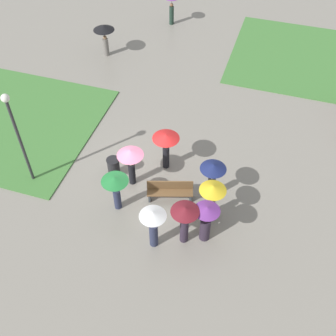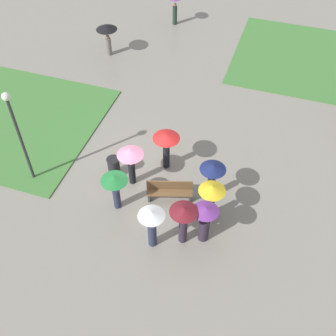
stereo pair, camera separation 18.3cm
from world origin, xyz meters
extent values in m
plane|color=gray|center=(0.00, 0.00, 0.00)|extent=(90.00, 90.00, 0.00)
cube|color=#427A38|center=(-7.12, 1.52, 0.03)|extent=(7.72, 7.63, 0.06)
cube|color=#427A38|center=(4.83, 11.58, 0.03)|extent=(6.37, 7.63, 0.06)
cube|color=brown|center=(1.44, -0.73, 0.42)|extent=(1.90, 0.94, 0.05)
cube|color=brown|center=(1.39, -0.56, 0.68)|extent=(1.79, 0.59, 0.45)
cube|color=#383D42|center=(0.65, -0.97, 0.20)|extent=(0.19, 0.38, 0.40)
cube|color=#383D42|center=(2.24, -0.49, 0.20)|extent=(0.19, 0.38, 0.40)
cylinder|color=#2D2D30|center=(-4.46, -1.44, 2.08)|extent=(0.12, 0.12, 4.17)
sphere|color=white|center=(-4.46, -1.44, 4.33)|extent=(0.32, 0.32, 0.32)
cylinder|color=#232326|center=(-1.24, -0.16, 0.45)|extent=(0.52, 0.52, 0.91)
cylinder|color=black|center=(-1.24, -0.16, 0.92)|extent=(0.56, 0.56, 0.03)
cylinder|color=black|center=(2.98, -0.05, 0.54)|extent=(0.43, 0.43, 1.08)
sphere|color=tan|center=(2.98, -0.05, 1.18)|extent=(0.20, 0.20, 0.20)
cylinder|color=#4C4C4F|center=(2.98, -0.05, 1.46)|extent=(0.02, 0.02, 0.35)
cone|color=navy|center=(2.98, -0.05, 1.75)|extent=(1.04, 1.04, 0.23)
cylinder|color=black|center=(3.21, -1.09, 0.53)|extent=(0.38, 0.38, 1.05)
sphere|color=brown|center=(3.21, -1.09, 1.15)|extent=(0.21, 0.21, 0.21)
cylinder|color=#4C4C4F|center=(3.21, -1.09, 1.43)|extent=(0.02, 0.02, 0.35)
cone|color=gold|center=(3.21, -1.09, 1.73)|extent=(1.03, 1.03, 0.25)
cylinder|color=#2D2333|center=(3.24, -2.11, 0.55)|extent=(0.53, 0.53, 1.10)
sphere|color=tan|center=(3.24, -2.11, 1.21)|extent=(0.21, 0.21, 0.21)
cylinder|color=#4C4C4F|center=(3.24, -2.11, 1.49)|extent=(0.02, 0.02, 0.35)
cone|color=#703389|center=(3.24, -2.11, 1.76)|extent=(0.96, 0.96, 0.18)
cylinder|color=#2D2333|center=(2.53, -2.44, 0.59)|extent=(0.44, 0.44, 1.18)
sphere|color=tan|center=(2.53, -2.44, 1.29)|extent=(0.22, 0.22, 0.22)
cylinder|color=#4C4C4F|center=(2.53, -2.44, 1.57)|extent=(0.02, 0.02, 0.35)
cone|color=maroon|center=(2.53, -2.44, 1.85)|extent=(1.04, 1.04, 0.22)
cylinder|color=#282D47|center=(1.51, -2.95, 0.58)|extent=(0.42, 0.42, 1.16)
sphere|color=tan|center=(1.51, -2.95, 1.27)|extent=(0.23, 0.23, 0.23)
cylinder|color=#4C4C4F|center=(1.51, -2.95, 1.56)|extent=(0.02, 0.02, 0.35)
cone|color=white|center=(1.51, -2.95, 1.84)|extent=(0.97, 0.97, 0.20)
cylinder|color=black|center=(0.73, 0.99, 0.57)|extent=(0.33, 0.33, 1.14)
sphere|color=#997051|center=(0.73, 0.99, 1.24)|extent=(0.19, 0.19, 0.19)
cylinder|color=#4C4C4F|center=(0.73, 0.99, 1.51)|extent=(0.02, 0.02, 0.35)
cone|color=red|center=(0.73, 0.99, 1.78)|extent=(1.14, 1.14, 0.19)
cylinder|color=black|center=(-0.34, -0.32, 0.54)|extent=(0.40, 0.40, 1.07)
sphere|color=beige|center=(-0.34, -0.32, 1.18)|extent=(0.21, 0.21, 0.21)
cylinder|color=#4C4C4F|center=(-0.34, -0.32, 1.46)|extent=(0.02, 0.02, 0.35)
cone|color=pink|center=(-0.34, -0.32, 1.77)|extent=(1.09, 1.09, 0.26)
cylinder|color=#282D47|center=(-0.43, -1.73, 0.51)|extent=(0.39, 0.39, 1.01)
sphere|color=#997051|center=(-0.43, -1.73, 1.12)|extent=(0.21, 0.21, 0.21)
cylinder|color=#4C4C4F|center=(-0.43, -1.73, 1.40)|extent=(0.02, 0.02, 0.35)
cone|color=#237A38|center=(-0.43, -1.73, 1.67)|extent=(1.06, 1.06, 0.20)
cylinder|color=slate|center=(-5.31, 8.51, 0.51)|extent=(0.37, 0.37, 1.02)
sphere|color=#997051|center=(-5.31, 8.51, 1.13)|extent=(0.22, 0.22, 0.22)
cylinder|color=#4C4C4F|center=(-5.31, 8.51, 1.41)|extent=(0.02, 0.02, 0.35)
cone|color=black|center=(-5.31, 8.51, 1.73)|extent=(1.19, 1.19, 0.28)
cylinder|color=#1E3328|center=(-2.76, 13.14, 0.58)|extent=(0.34, 0.34, 1.16)
sphere|color=brown|center=(-2.76, 13.14, 1.27)|extent=(0.22, 0.22, 0.22)
cylinder|color=#4C4C4F|center=(-2.76, 13.14, 1.56)|extent=(0.02, 0.02, 0.35)
camera|label=1|loc=(4.62, -11.10, 13.52)|focal=45.00mm
camera|label=2|loc=(4.80, -11.05, 13.52)|focal=45.00mm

